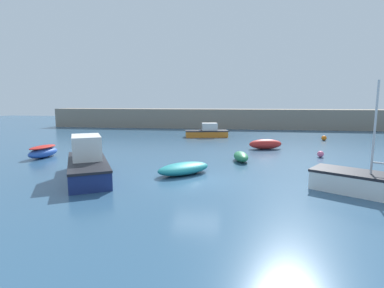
# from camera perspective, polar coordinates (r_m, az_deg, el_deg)

# --- Properties ---
(ground_plane) EXTENTS (120.00, 120.00, 0.20)m
(ground_plane) POSITION_cam_1_polar(r_m,az_deg,el_deg) (16.18, 0.80, -7.14)
(ground_plane) COLOR #2D5170
(harbor_breakwater) EXTENTS (52.42, 3.97, 2.88)m
(harbor_breakwater) POSITION_cam_1_polar(r_m,az_deg,el_deg) (46.09, 5.65, 4.86)
(harbor_breakwater) COLOR gray
(harbor_breakwater) RESTS_ON ground_plane
(rowboat_blue_near) EXTENTS (3.43, 3.35, 0.68)m
(rowboat_blue_near) POSITION_cam_1_polar(r_m,az_deg,el_deg) (17.20, -1.60, -4.69)
(rowboat_blue_near) COLOR teal
(rowboat_blue_near) RESTS_ON ground_plane
(motorboat_grey_hull) EXTENTS (5.13, 2.70, 1.61)m
(motorboat_grey_hull) POSITION_cam_1_polar(r_m,az_deg,el_deg) (34.72, 2.91, 2.29)
(motorboat_grey_hull) COLOR orange
(motorboat_grey_hull) RESTS_ON ground_plane
(rowboat_white_midwater) EXTENTS (3.11, 1.91, 0.86)m
(rowboat_white_midwater) POSITION_cam_1_polar(r_m,az_deg,el_deg) (26.82, 13.81, -0.02)
(rowboat_white_midwater) COLOR red
(rowboat_white_midwater) RESTS_ON ground_plane
(sailboat_short_mast) EXTENTS (5.11, 4.14, 5.09)m
(sailboat_short_mast) POSITION_cam_1_polar(r_m,az_deg,el_deg) (15.72, 30.78, -6.55)
(sailboat_short_mast) COLOR white
(sailboat_short_mast) RESTS_ON ground_plane
(dinghy_near_pier) EXTENTS (1.28, 2.40, 0.65)m
(dinghy_near_pier) POSITION_cam_1_polar(r_m,az_deg,el_deg) (21.16, 9.30, -2.37)
(dinghy_near_pier) COLOR #287A4C
(dinghy_near_pier) RESTS_ON ground_plane
(rowboat_with_red_cover) EXTENTS (1.49, 2.79, 0.90)m
(rowboat_with_red_cover) POSITION_cam_1_polar(r_m,az_deg,el_deg) (24.77, -26.51, -1.29)
(rowboat_with_red_cover) COLOR #2D56B7
(rowboat_with_red_cover) RESTS_ON ground_plane
(cabin_cruiser_white) EXTENTS (4.74, 6.32, 2.29)m
(cabin_cruiser_white) POSITION_cam_1_polar(r_m,az_deg,el_deg) (17.45, -19.29, -3.37)
(cabin_cruiser_white) COLOR navy
(cabin_cruiser_white) RESTS_ON ground_plane
(mooring_buoy_orange) EXTENTS (0.53, 0.53, 0.53)m
(mooring_buoy_orange) POSITION_cam_1_polar(r_m,az_deg,el_deg) (34.46, 23.84, 1.04)
(mooring_buoy_orange) COLOR orange
(mooring_buoy_orange) RESTS_ON ground_plane
(mooring_buoy_pink) EXTENTS (0.47, 0.47, 0.47)m
(mooring_buoy_pink) POSITION_cam_1_polar(r_m,az_deg,el_deg) (24.28, 23.28, -1.78)
(mooring_buoy_pink) COLOR #EA668C
(mooring_buoy_pink) RESTS_ON ground_plane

